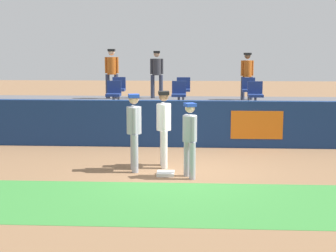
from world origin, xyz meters
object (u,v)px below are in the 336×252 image
(seat_back_right, at_px, (249,88))
(spectator_casual, at_px, (157,71))
(player_runner_visitor, at_px, (190,135))
(seat_front_center, at_px, (179,93))
(seat_back_center, at_px, (183,88))
(seat_back_left, at_px, (119,88))
(player_coach_visitor, at_px, (134,127))
(seat_front_left, at_px, (114,92))
(spectator_hooded, at_px, (247,73))
(first_base, at_px, (166,174))
(spectator_capped, at_px, (112,70))
(seat_front_right, at_px, (255,93))
(player_fielder_home, at_px, (164,123))

(seat_back_right, height_order, spectator_casual, spectator_casual)
(player_runner_visitor, bearing_deg, seat_front_center, 159.88)
(seat_back_center, height_order, seat_back_left, same)
(player_coach_visitor, relative_size, spectator_casual, 1.06)
(seat_back_right, distance_m, seat_back_left, 4.60)
(seat_front_left, xyz_separation_m, seat_front_center, (2.10, -0.00, -0.00))
(seat_front_center, relative_size, spectator_casual, 0.48)
(player_coach_visitor, relative_size, spectator_hooded, 1.09)
(first_base, height_order, spectator_casual, spectator_casual)
(seat_back_left, bearing_deg, spectator_capped, 115.91)
(player_runner_visitor, distance_m, spectator_casual, 7.96)
(seat_front_center, bearing_deg, seat_back_center, 86.97)
(seat_back_left, distance_m, spectator_capped, 1.01)
(player_runner_visitor, xyz_separation_m, seat_back_right, (1.97, 6.81, 0.47))
(seat_front_left, relative_size, seat_back_left, 1.00)
(seat_front_left, distance_m, seat_front_right, 4.53)
(seat_front_center, xyz_separation_m, seat_back_center, (0.10, 1.80, 0.00))
(player_coach_visitor, xyz_separation_m, seat_back_left, (-1.30, 6.24, 0.39))
(player_runner_visitor, height_order, seat_back_left, seat_back_left)
(seat_front_right, height_order, seat_back_left, same)
(seat_front_center, relative_size, seat_back_left, 1.00)
(player_fielder_home, height_order, player_coach_visitor, player_fielder_home)
(spectator_capped, bearing_deg, spectator_hooded, -179.84)
(seat_front_left, relative_size, seat_back_right, 1.00)
(player_fielder_home, distance_m, player_coach_visitor, 0.82)
(player_coach_visitor, height_order, seat_front_right, player_coach_visitor)
(first_base, height_order, seat_front_center, seat_front_center)
(first_base, distance_m, seat_back_right, 7.24)
(first_base, relative_size, spectator_casual, 0.23)
(player_coach_visitor, relative_size, seat_front_right, 2.20)
(seat_back_right, bearing_deg, player_coach_visitor, -117.88)
(player_runner_visitor, relative_size, spectator_hooded, 1.01)
(player_fielder_home, relative_size, seat_front_right, 2.24)
(player_coach_visitor, distance_m, seat_front_left, 4.62)
(player_runner_visitor, relative_size, seat_front_left, 2.04)
(seat_front_center, bearing_deg, player_runner_visitor, -85.22)
(first_base, bearing_deg, spectator_casual, 95.90)
(spectator_hooded, height_order, spectator_capped, spectator_capped)
(seat_back_center, bearing_deg, seat_front_center, -93.03)
(player_runner_visitor, distance_m, seat_back_center, 6.83)
(seat_front_right, xyz_separation_m, seat_back_right, (-0.03, 1.80, -0.00))
(seat_back_right, bearing_deg, seat_back_center, 179.99)
(player_runner_visitor, xyz_separation_m, seat_back_left, (-2.63, 6.81, 0.47))
(seat_front_center, xyz_separation_m, spectator_hooded, (2.38, 2.38, 0.51))
(seat_front_left, distance_m, spectator_capped, 2.65)
(player_fielder_home, xyz_separation_m, seat_back_right, (2.62, 5.78, 0.38))
(seat_back_right, distance_m, spectator_capped, 5.05)
(player_runner_visitor, relative_size, spectator_capped, 0.94)
(spectator_capped, bearing_deg, seat_back_left, 117.91)
(player_runner_visitor, height_order, player_coach_visitor, player_coach_visitor)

